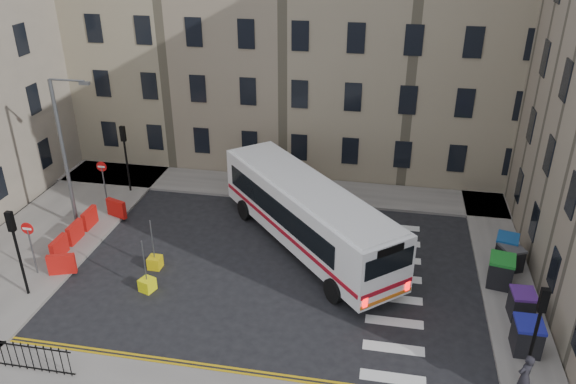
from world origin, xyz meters
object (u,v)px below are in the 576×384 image
(wheelie_bin_d, at_px, (510,258))
(wheelie_bin_e, at_px, (506,248))
(wheelie_bin_a, at_px, (527,336))
(wheelie_bin_b, at_px, (522,304))
(bus, at_px, (307,213))
(pedestrian, at_px, (525,376))
(streetlamp, at_px, (64,153))
(bollard_chevron, at_px, (147,285))
(wheelie_bin_c, at_px, (501,271))
(bollard_yellow, at_px, (155,262))

(wheelie_bin_d, distance_m, wheelie_bin_e, 0.78)
(wheelie_bin_a, height_order, wheelie_bin_b, wheelie_bin_a)
(wheelie_bin_b, bearing_deg, wheelie_bin_a, -97.65)
(bus, height_order, pedestrian, bus)
(streetlamp, distance_m, pedestrian, 23.12)
(bus, xyz_separation_m, bollard_chevron, (-6.45, -4.99, -1.66))
(bus, bearing_deg, wheelie_bin_c, -52.24)
(wheelie_bin_c, xyz_separation_m, bollard_chevron, (-15.56, -3.22, -0.54))
(streetlamp, bearing_deg, bollard_chevron, -37.51)
(wheelie_bin_a, xyz_separation_m, wheelie_bin_d, (0.31, 5.70, -0.07))
(streetlamp, bearing_deg, wheelie_bin_e, 1.97)
(wheelie_bin_c, relative_size, pedestrian, 0.80)
(wheelie_bin_b, relative_size, bollard_yellow, 2.02)
(wheelie_bin_d, xyz_separation_m, pedestrian, (-0.86, -8.14, 0.30))
(wheelie_bin_b, distance_m, wheelie_bin_d, 3.63)
(wheelie_bin_e, relative_size, bollard_yellow, 2.25)
(wheelie_bin_b, xyz_separation_m, wheelie_bin_c, (-0.53, 2.23, 0.08))
(wheelie_bin_a, height_order, bollard_chevron, wheelie_bin_a)
(wheelie_bin_c, bearing_deg, streetlamp, -172.84)
(streetlamp, bearing_deg, wheelie_bin_a, -14.59)
(wheelie_bin_c, bearing_deg, wheelie_bin_b, -65.88)
(bus, bearing_deg, wheelie_bin_e, -38.92)
(wheelie_bin_d, distance_m, bollard_chevron, 16.87)
(streetlamp, bearing_deg, wheelie_bin_c, -3.72)
(streetlamp, bearing_deg, wheelie_bin_d, -0.02)
(bus, height_order, wheelie_bin_a, bus)
(wheelie_bin_a, height_order, wheelie_bin_c, wheelie_bin_c)
(bus, height_order, wheelie_bin_e, bus)
(bus, relative_size, wheelie_bin_b, 9.26)
(streetlamp, distance_m, wheelie_bin_d, 22.54)
(pedestrian, bearing_deg, bollard_yellow, -55.74)
(bollard_yellow, bearing_deg, streetlamp, 153.14)
(wheelie_bin_d, xyz_separation_m, wheelie_bin_e, (-0.09, 0.77, 0.05))
(bus, xyz_separation_m, wheelie_bin_c, (9.12, -1.77, -1.11))
(bollard_chevron, bearing_deg, wheelie_bin_d, 15.89)
(wheelie_bin_e, relative_size, pedestrian, 0.76)
(wheelie_bin_b, bearing_deg, wheelie_bin_c, 100.42)
(wheelie_bin_b, height_order, bollard_yellow, wheelie_bin_b)
(streetlamp, relative_size, wheelie_bin_b, 6.72)
(wheelie_bin_c, distance_m, bollard_chevron, 15.90)
(wheelie_bin_d, bearing_deg, bus, 153.38)
(wheelie_bin_a, height_order, pedestrian, pedestrian)
(streetlamp, xyz_separation_m, wheelie_bin_d, (22.25, -0.01, -3.60))
(wheelie_bin_b, relative_size, bollard_chevron, 2.02)
(wheelie_bin_a, bearing_deg, bollard_yellow, 169.73)
(wheelie_bin_c, distance_m, bollard_yellow, 16.01)
(wheelie_bin_a, bearing_deg, wheelie_bin_b, 84.81)
(wheelie_bin_e, relative_size, bollard_chevron, 2.25)
(wheelie_bin_b, relative_size, pedestrian, 0.68)
(bus, xyz_separation_m, wheelie_bin_a, (9.47, -6.08, -1.15))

